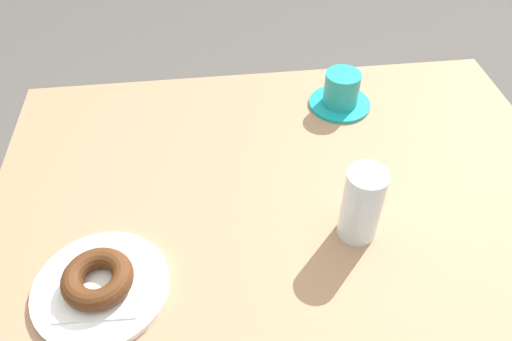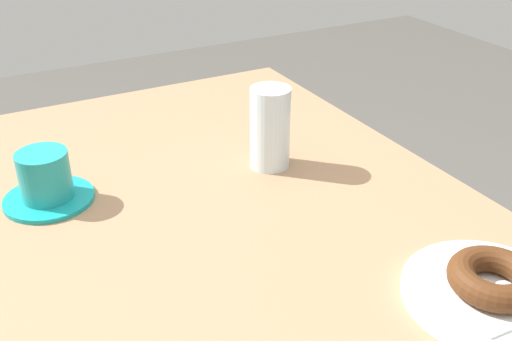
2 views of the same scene
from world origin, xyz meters
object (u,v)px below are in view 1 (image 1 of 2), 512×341
Objects in this scene: plate_chocolate_ring at (101,288)px; donut_chocolate_ring at (98,278)px; water_glass at (362,204)px; coffee_cup at (341,92)px.

donut_chocolate_ring is (0.00, 0.00, 0.02)m from plate_chocolate_ring.
water_glass reaches higher than coffee_cup.
plate_chocolate_ring is 0.40m from water_glass.
donut_chocolate_ring reaches higher than plate_chocolate_ring.
water_glass is (-0.39, -0.06, 0.03)m from donut_chocolate_ring.
plate_chocolate_ring is at bearing 0.00° from donut_chocolate_ring.
water_glass is 1.02× the size of coffee_cup.
donut_chocolate_ring is 0.79× the size of water_glass.
water_glass is at bearing 80.78° from coffee_cup.
plate_chocolate_ring is 1.55× the size of coffee_cup.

